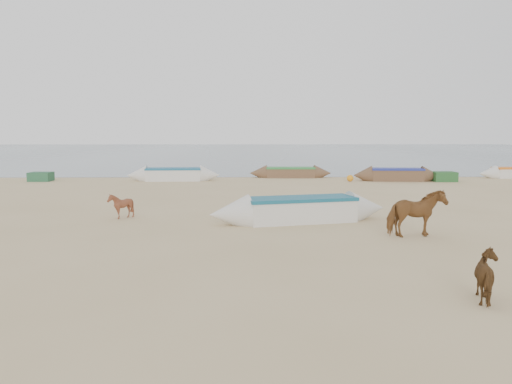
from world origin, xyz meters
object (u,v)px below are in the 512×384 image
(cow_adult, at_px, (416,213))
(near_canoe, at_px, (300,209))
(calf_right, at_px, (492,277))
(calf_front, at_px, (121,206))

(cow_adult, xyz_separation_m, near_canoe, (-3.24, 2.74, -0.29))
(cow_adult, distance_m, near_canoe, 4.25)
(calf_right, distance_m, near_canoe, 9.07)
(cow_adult, relative_size, near_canoe, 0.26)
(calf_front, xyz_separation_m, near_canoe, (6.65, -0.83, -0.04))
(calf_front, height_order, near_canoe, calf_front)
(calf_front, bearing_deg, calf_right, 39.14)
(calf_front, bearing_deg, near_canoe, 77.57)
(calf_right, height_order, near_canoe, calf_right)
(cow_adult, bearing_deg, calf_front, 58.65)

